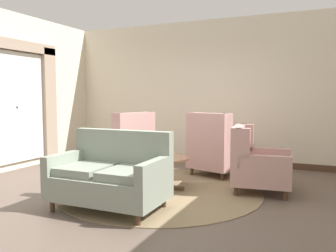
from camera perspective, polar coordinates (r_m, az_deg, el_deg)
The scene contains 12 objects.
ground at distance 4.97m, azimuth -2.79°, elevation -11.45°, with size 9.00×9.00×0.00m, color brown.
wall_back at distance 7.36m, azimuth 7.03°, elevation 5.56°, with size 6.59×0.08×2.97m, color beige.
wall_left at distance 7.40m, azimuth -22.62°, elevation 5.22°, with size 0.08×3.90×2.97m, color beige.
baseboard_back at distance 7.43m, azimuth 6.79°, elevation -5.50°, with size 6.43×0.03×0.12m, color #4C3323.
area_rug at distance 5.23m, azimuth -1.28°, elevation -10.55°, with size 2.97×2.97×0.01m, color #847051.
window_with_curtains at distance 7.15m, azimuth -23.56°, elevation 4.08°, with size 0.12×1.98×2.37m.
coffee_table at distance 5.28m, azimuth -0.94°, elevation -6.18°, with size 0.80×0.80×0.48m.
porcelain_vase at distance 5.18m, azimuth -0.86°, elevation -3.52°, with size 0.16×0.16×0.36m.
settee at distance 4.41m, azimuth -9.34°, elevation -8.16°, with size 1.39×0.84×0.96m.
armchair_near_sideboard at distance 5.27m, azimuth 14.23°, elevation -6.02°, with size 0.90×0.91×0.96m.
armchair_near_window at distance 6.42m, azimuth -6.55°, elevation -3.53°, with size 1.06×1.04×1.11m.
armchair_back_corner at distance 6.15m, azimuth 7.62°, elevation -3.87°, with size 0.99×1.00×1.12m.
Camera 1 is at (2.15, -4.25, 1.40)m, focal length 37.10 mm.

